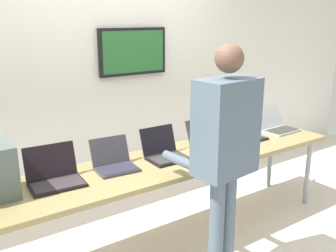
# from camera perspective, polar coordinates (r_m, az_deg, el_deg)

# --- Properties ---
(ground) EXTENTS (8.00, 8.00, 0.04)m
(ground) POSITION_cam_1_polar(r_m,az_deg,el_deg) (3.60, 0.72, -16.52)
(ground) COLOR silver
(back_wall) EXTENTS (8.00, 0.11, 2.72)m
(back_wall) POSITION_cam_1_polar(r_m,az_deg,el_deg) (4.05, -8.56, 8.01)
(back_wall) COLOR silver
(back_wall) RESTS_ON ground
(workbench) EXTENTS (3.29, 0.70, 0.75)m
(workbench) POSITION_cam_1_polar(r_m,az_deg,el_deg) (3.27, 0.77, -5.67)
(workbench) COLOR olive
(workbench) RESTS_ON ground
(laptop_station_0) EXTENTS (0.39, 0.35, 0.26)m
(laptop_station_0) POSITION_cam_1_polar(r_m,az_deg,el_deg) (2.89, -16.49, -7.05)
(laptop_station_0) COLOR black
(laptop_station_0) RESTS_ON workbench
(laptop_station_1) EXTENTS (0.34, 0.33, 0.23)m
(laptop_station_1) POSITION_cam_1_polar(r_m,az_deg,el_deg) (3.06, -7.97, -5.33)
(laptop_station_1) COLOR #35333D
(laptop_station_1) RESTS_ON workbench
(laptop_station_2) EXTENTS (0.33, 0.33, 0.25)m
(laptop_station_2) POSITION_cam_1_polar(r_m,az_deg,el_deg) (3.25, -0.55, -3.80)
(laptop_station_2) COLOR black
(laptop_station_2) RESTS_ON workbench
(laptop_station_3) EXTENTS (0.33, 0.33, 0.24)m
(laptop_station_3) POSITION_cam_1_polar(r_m,az_deg,el_deg) (3.55, 5.88, -2.22)
(laptop_station_3) COLOR #38343A
(laptop_station_3) RESTS_ON workbench
(laptop_station_4) EXTENTS (0.35, 0.29, 0.23)m
(laptop_station_4) POSITION_cam_1_polar(r_m,az_deg,el_deg) (3.84, 11.25, -1.07)
(laptop_station_4) COLOR black
(laptop_station_4) RESTS_ON workbench
(laptop_station_5) EXTENTS (0.37, 0.35, 0.23)m
(laptop_station_5) POSITION_cam_1_polar(r_m,az_deg,el_deg) (4.20, 15.83, 0.10)
(laptop_station_5) COLOR #A8AEB5
(laptop_station_5) RESTS_ON workbench
(person) EXTENTS (0.48, 0.62, 1.74)m
(person) POSITION_cam_1_polar(r_m,az_deg,el_deg) (2.69, 8.41, -2.64)
(person) COLOR #4D5D6D
(person) RESTS_ON ground
(paper_sheet) EXTENTS (0.26, 0.33, 0.00)m
(paper_sheet) POSITION_cam_1_polar(r_m,az_deg,el_deg) (3.25, 5.65, -4.96)
(paper_sheet) COLOR white
(paper_sheet) RESTS_ON workbench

